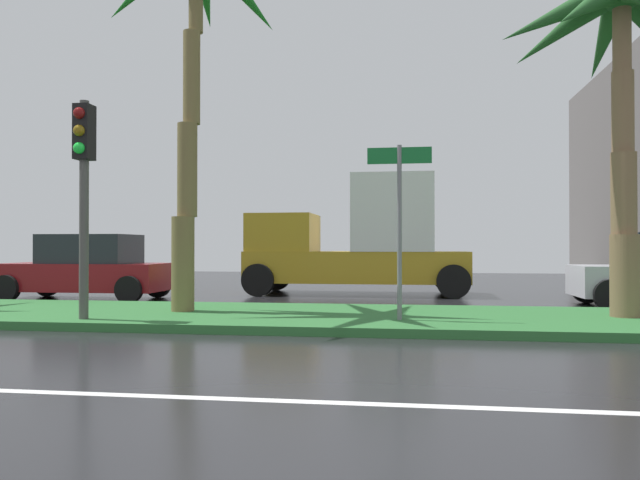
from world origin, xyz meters
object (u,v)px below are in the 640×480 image
at_px(palm_tree_centre_left, 622,35).
at_px(street_name_sign, 399,207).
at_px(traffic_signal_median_left, 84,168).
at_px(car_in_traffic_leading, 87,268).
at_px(box_truck_lead, 360,242).

relative_size(palm_tree_centre_left, street_name_sign, 2.15).
bearing_deg(traffic_signal_median_left, street_name_sign, 7.16).
xyz_separation_m(traffic_signal_median_left, street_name_sign, (5.43, 0.68, -0.68)).
height_order(traffic_signal_median_left, car_in_traffic_leading, traffic_signal_median_left).
relative_size(palm_tree_centre_left, traffic_signal_median_left, 1.70).
xyz_separation_m(palm_tree_centre_left, car_in_traffic_leading, (-12.28, 3.53, -4.41)).
xyz_separation_m(palm_tree_centre_left, street_name_sign, (-3.98, -1.15, -3.16)).
relative_size(traffic_signal_median_left, car_in_traffic_leading, 0.88).
xyz_separation_m(palm_tree_centre_left, box_truck_lead, (-5.27, 6.37, -3.69)).
bearing_deg(traffic_signal_median_left, car_in_traffic_leading, 118.20).
relative_size(street_name_sign, box_truck_lead, 0.47).
xyz_separation_m(car_in_traffic_leading, box_truck_lead, (7.01, 2.84, 0.72)).
xyz_separation_m(street_name_sign, box_truck_lead, (-1.29, 7.51, -0.53)).
bearing_deg(box_truck_lead, traffic_signal_median_left, 63.19).
relative_size(palm_tree_centre_left, car_in_traffic_leading, 1.50).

